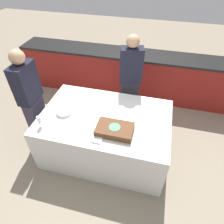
# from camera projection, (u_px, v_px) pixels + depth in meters

# --- Properties ---
(ground_plane) EXTENTS (14.00, 14.00, 0.00)m
(ground_plane) POSITION_uv_depth(u_px,v_px,m) (106.00, 149.00, 3.24)
(ground_plane) COLOR gray
(back_counter) EXTENTS (4.40, 0.58, 0.92)m
(back_counter) POSITION_uv_depth(u_px,v_px,m) (127.00, 73.00, 4.14)
(back_counter) COLOR maroon
(back_counter) RESTS_ON ground_plane
(dining_table) EXTENTS (1.80, 1.17, 0.73)m
(dining_table) POSITION_uv_depth(u_px,v_px,m) (106.00, 134.00, 3.00)
(dining_table) COLOR silver
(dining_table) RESTS_ON ground_plane
(cake) EXTENTS (0.50, 0.34, 0.09)m
(cake) POSITION_uv_depth(u_px,v_px,m) (115.00, 130.00, 2.51)
(cake) COLOR #B7B2AD
(cake) RESTS_ON dining_table
(plate_stack) EXTENTS (0.22, 0.22, 0.05)m
(plate_stack) POSITION_uv_depth(u_px,v_px,m) (64.00, 112.00, 2.79)
(plate_stack) COLOR white
(plate_stack) RESTS_ON dining_table
(wine_glass) EXTENTS (0.06, 0.06, 0.17)m
(wine_glass) POSITION_uv_depth(u_px,v_px,m) (39.00, 120.00, 2.53)
(wine_glass) COLOR white
(wine_glass) RESTS_ON dining_table
(side_plate_near_cake) EXTENTS (0.19, 0.19, 0.00)m
(side_plate_near_cake) POSITION_uv_depth(u_px,v_px,m) (117.00, 117.00, 2.75)
(side_plate_near_cake) COLOR white
(side_plate_near_cake) RESTS_ON dining_table
(utensil_pile) EXTENTS (0.14, 0.12, 0.02)m
(utensil_pile) POSITION_uv_depth(u_px,v_px,m) (97.00, 139.00, 2.43)
(utensil_pile) COLOR white
(utensil_pile) RESTS_ON dining_table
(person_cutting_cake) EXTENTS (0.38, 0.28, 1.59)m
(person_cutting_cake) POSITION_uv_depth(u_px,v_px,m) (130.00, 81.00, 3.24)
(person_cutting_cake) COLOR #282833
(person_cutting_cake) RESTS_ON ground_plane
(person_seated_left) EXTENTS (0.20, 0.38, 1.58)m
(person_seated_left) POSITION_uv_depth(u_px,v_px,m) (31.00, 99.00, 2.91)
(person_seated_left) COLOR #383347
(person_seated_left) RESTS_ON ground_plane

